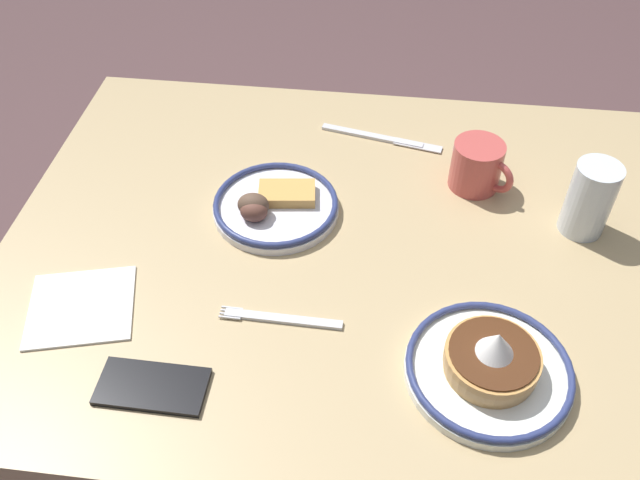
% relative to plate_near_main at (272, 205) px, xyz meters
% --- Properties ---
extents(ground_plane, '(6.00, 6.00, 0.00)m').
position_rel_plate_near_main_xyz_m(ground_plane, '(-0.13, 0.06, -0.74)').
color(ground_plane, brown).
extents(dining_table, '(1.10, 0.86, 0.72)m').
position_rel_plate_near_main_xyz_m(dining_table, '(-0.13, 0.06, -0.10)').
color(dining_table, tan).
rests_on(dining_table, ground_plane).
extents(plate_near_main, '(0.21, 0.21, 0.05)m').
position_rel_plate_near_main_xyz_m(plate_near_main, '(0.00, 0.00, 0.00)').
color(plate_near_main, white).
rests_on(plate_near_main, dining_table).
extents(plate_center_pancakes, '(0.22, 0.22, 0.09)m').
position_rel_plate_near_main_xyz_m(plate_center_pancakes, '(-0.34, 0.28, 0.00)').
color(plate_center_pancakes, white).
rests_on(plate_center_pancakes, dining_table).
extents(coffee_mug, '(0.10, 0.09, 0.09)m').
position_rel_plate_near_main_xyz_m(coffee_mug, '(-0.34, -0.11, 0.03)').
color(coffee_mug, '#BF4C47').
rests_on(coffee_mug, dining_table).
extents(drinking_glass, '(0.07, 0.07, 0.13)m').
position_rel_plate_near_main_xyz_m(drinking_glass, '(-0.50, -0.02, 0.04)').
color(drinking_glass, silver).
rests_on(drinking_glass, dining_table).
extents(cell_phone, '(0.14, 0.07, 0.01)m').
position_rel_plate_near_main_xyz_m(cell_phone, '(0.10, 0.36, -0.01)').
color(cell_phone, black).
rests_on(cell_phone, dining_table).
extents(paper_napkin, '(0.18, 0.17, 0.00)m').
position_rel_plate_near_main_xyz_m(paper_napkin, '(0.24, 0.24, -0.01)').
color(paper_napkin, white).
rests_on(paper_napkin, dining_table).
extents(fork_near, '(0.18, 0.02, 0.01)m').
position_rel_plate_near_main_xyz_m(fork_near, '(-0.05, 0.22, -0.01)').
color(fork_near, silver).
rests_on(fork_near, dining_table).
extents(butter_knife, '(0.23, 0.06, 0.01)m').
position_rel_plate_near_main_xyz_m(butter_knife, '(-0.17, -0.23, -0.01)').
color(butter_knife, silver).
rests_on(butter_knife, dining_table).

